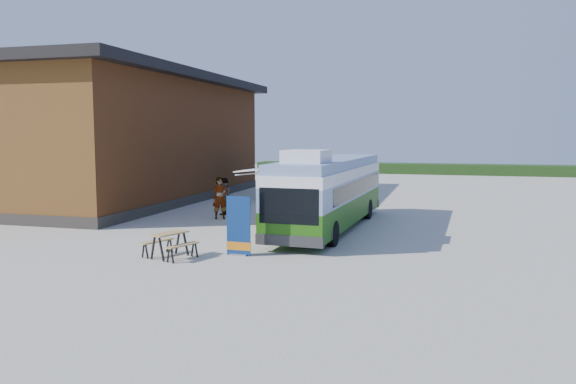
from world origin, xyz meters
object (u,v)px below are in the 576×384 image
(picnic_table, at_px, (170,239))
(person_b, at_px, (224,196))
(banner, at_px, (239,231))
(slurry_tanker, at_px, (284,178))
(bus, at_px, (330,190))
(person_a, at_px, (220,198))

(picnic_table, relative_size, person_b, 0.97)
(banner, xyz_separation_m, picnic_table, (-2.03, -0.89, -0.19))
(person_b, distance_m, slurry_tanker, 8.49)
(bus, xyz_separation_m, slurry_tanker, (-5.22, 11.14, -0.41))
(banner, bearing_deg, picnic_table, -153.66)
(person_b, bearing_deg, slurry_tanker, -156.94)
(banner, bearing_deg, person_a, 119.51)
(person_a, relative_size, person_b, 1.08)
(picnic_table, height_order, person_a, person_a)
(bus, height_order, banner, bus)
(slurry_tanker, bearing_deg, bus, -77.26)
(picnic_table, bearing_deg, slurry_tanker, 113.60)
(bus, height_order, person_b, bus)
(picnic_table, bearing_deg, banner, 42.81)
(picnic_table, height_order, person_b, person_b)
(banner, bearing_deg, person_b, 117.82)
(bus, distance_m, person_b, 6.48)
(bus, bearing_deg, banner, -103.96)
(banner, xyz_separation_m, person_b, (-4.07, 8.67, 0.11))
(person_b, height_order, slurry_tanker, slurry_tanker)
(bus, xyz_separation_m, person_b, (-5.86, 2.68, -0.71))
(banner, height_order, person_b, banner)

